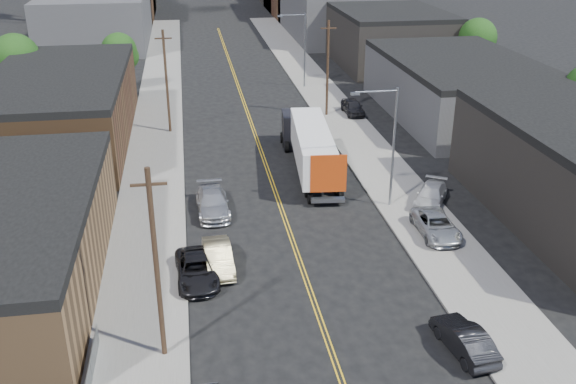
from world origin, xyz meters
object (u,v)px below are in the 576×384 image
object	(u,v)px
car_left_d	(213,203)
car_right_lot_c	(353,107)
car_left_c	(197,270)
car_right_lot_b	(431,195)
car_left_b	(218,257)
car_right_lot_a	(436,225)
car_right_oncoming	(464,339)
semi_truck	(309,143)

from	to	relation	value
car_left_d	car_right_lot_c	size ratio (longest dim) A/B	1.22
car_left_c	car_right_lot_b	size ratio (longest dim) A/B	1.08
car_left_b	car_left_d	xyz separation A→B (m)	(0.06, 8.00, 0.03)
car_right_lot_a	car_right_lot_c	distance (m)	27.98
car_right_lot_b	car_right_lot_c	distance (m)	23.20
car_right_oncoming	car_right_lot_b	bearing A→B (deg)	-112.90
car_left_b	car_right_oncoming	bearing A→B (deg)	-43.83
semi_truck	car_right_oncoming	bearing A→B (deg)	-78.01
semi_truck	car_right_lot_c	world-z (taller)	semi_truck
car_left_c	car_right_lot_b	distance (m)	19.07
semi_truck	car_right_oncoming	xyz separation A→B (m)	(3.04, -25.33, -1.59)
semi_truck	car_right_lot_c	bearing A→B (deg)	67.63
car_right_lot_a	car_right_lot_b	distance (m)	4.95
semi_truck	car_left_c	size ratio (longest dim) A/B	3.05
car_right_lot_c	car_left_d	bearing A→B (deg)	-126.91
car_left_b	car_left_c	distance (m)	1.78
car_right_oncoming	car_right_lot_c	bearing A→B (deg)	-104.19
car_right_lot_a	car_left_b	bearing A→B (deg)	-171.27
semi_truck	car_left_b	world-z (taller)	semi_truck
semi_truck	car_right_lot_c	size ratio (longest dim) A/B	3.48
semi_truck	car_left_d	bearing A→B (deg)	-133.91
semi_truck	car_left_c	bearing A→B (deg)	-115.67
car_left_d	car_right_oncoming	world-z (taller)	car_left_d
car_right_lot_b	car_right_oncoming	bearing A→B (deg)	-74.52
car_left_b	car_left_d	world-z (taller)	car_left_d
car_right_lot_b	car_left_c	bearing A→B (deg)	-125.17
car_right_lot_c	car_right_lot_a	bearing A→B (deg)	-93.56
semi_truck	car_right_lot_c	distance (m)	16.42
car_right_lot_a	car_right_lot_b	world-z (taller)	car_right_lot_a
car_left_c	car_left_d	size ratio (longest dim) A/B	0.94
car_right_oncoming	car_left_c	bearing A→B (deg)	-42.13
semi_truck	car_left_c	distance (m)	19.29
semi_truck	car_left_d	world-z (taller)	semi_truck
car_right_lot_a	semi_truck	bearing A→B (deg)	115.97
car_left_c	car_right_oncoming	xyz separation A→B (m)	(12.89, -8.82, 0.01)
car_left_b	car_right_lot_a	distance (m)	14.78
semi_truck	car_left_b	bearing A→B (deg)	-113.89
car_left_b	car_left_d	size ratio (longest dim) A/B	0.84
car_right_lot_c	semi_truck	bearing A→B (deg)	-118.19
car_right_oncoming	car_right_lot_c	xyz separation A→B (m)	(4.51, 39.83, 0.19)
car_left_b	car_right_lot_b	bearing A→B (deg)	19.49
semi_truck	car_left_d	distance (m)	11.28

